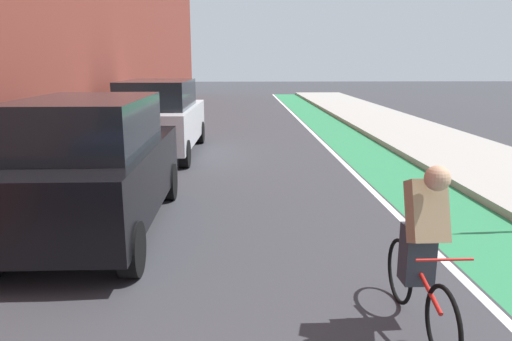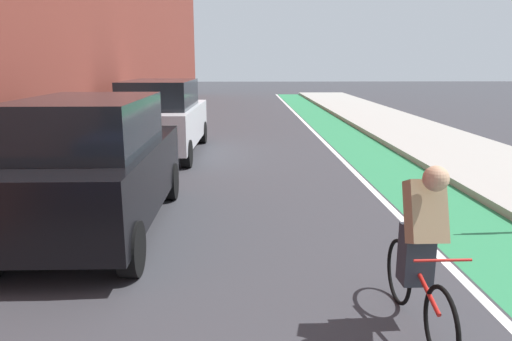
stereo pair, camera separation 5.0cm
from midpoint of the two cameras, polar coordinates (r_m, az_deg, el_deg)
The scene contains 7 objects.
ground_plane at distance 14.00m, azimuth 0.20°, elevation 2.77°, with size 90.14×90.14×0.00m, color #38383D.
bike_lane_paint at distance 16.33m, azimuth 10.23°, elevation 4.04°, with size 1.60×40.97×0.00m, color #2D8451.
lane_divider_stripe at distance 16.17m, azimuth 7.10°, elevation 4.06°, with size 0.12×40.97×0.00m, color white.
sidewalk_right at distance 17.01m, azimuth 18.34°, elevation 4.17°, with size 3.29×40.97×0.14m, color #A8A59E.
parked_suv_black at distance 7.27m, azimuth -18.97°, elevation 0.67°, with size 1.89×4.30×1.98m.
parked_suv_white at distance 13.07m, azimuth -11.48°, elevation 6.30°, with size 2.05×4.61×1.98m.
cyclist_mid at distance 4.66m, azimuth 18.91°, elevation -8.69°, with size 0.48×1.73×1.62m.
Camera 1 is at (-0.58, 2.72, 2.48)m, focal length 33.56 mm.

